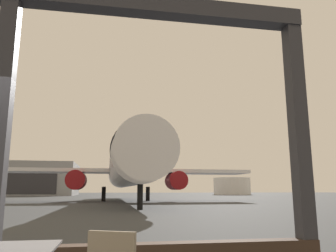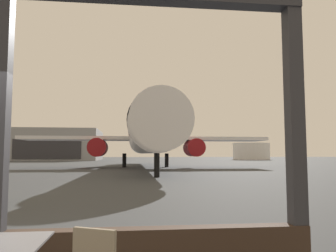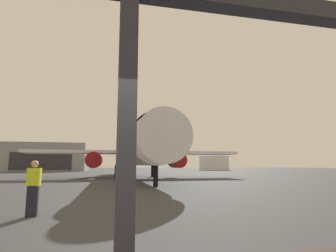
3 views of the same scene
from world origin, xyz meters
TOP-DOWN VIEW (x-y plane):
  - ground_plane at (0.00, 40.00)m, footprint 220.00×220.00m
  - airplane at (3.25, 31.34)m, footprint 26.52×36.32m
  - distant_hangar at (-16.16, 76.86)m, footprint 20.30×17.71m
  - fuel_storage_tank at (32.95, 79.07)m, footprint 9.44×9.44m

SIDE VIEW (x-z plane):
  - ground_plane at x=0.00m, z-range 0.00..0.00m
  - fuel_storage_tank at x=32.95m, z-range 0.00..4.29m
  - airplane at x=3.25m, z-range -1.74..8.65m
  - distant_hangar at x=-16.16m, z-range 0.00..7.14m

